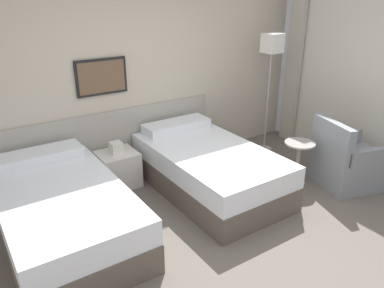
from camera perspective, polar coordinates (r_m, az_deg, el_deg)
ground_plane at (r=3.88m, az=9.41°, el=-14.88°), size 16.00×16.00×0.00m
wall_headboard at (r=5.00m, az=-7.63°, el=10.28°), size 10.00×0.10×2.70m
bed_near_door at (r=3.98m, az=-19.06°, el=-9.87°), size 1.14×1.99×0.69m
bed_near_window at (r=4.64m, az=2.52°, el=-3.70°), size 1.14×1.99×0.69m
nightstand at (r=4.85m, az=-11.22°, el=-3.67°), size 0.48×0.44×0.59m
floor_lamp at (r=5.60m, az=12.03°, el=13.42°), size 0.24×0.24×1.77m
side_table at (r=4.94m, az=15.93°, el=-1.69°), size 0.38×0.38×0.56m
armchair at (r=5.18m, az=22.72°, el=-2.73°), size 0.96×0.91×0.87m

